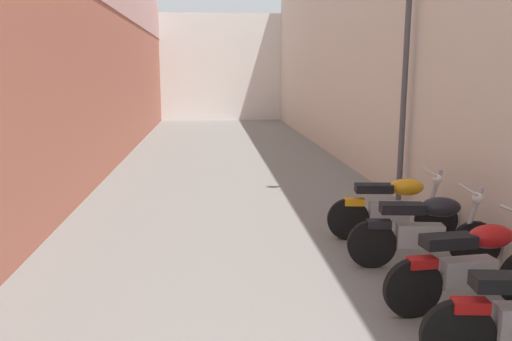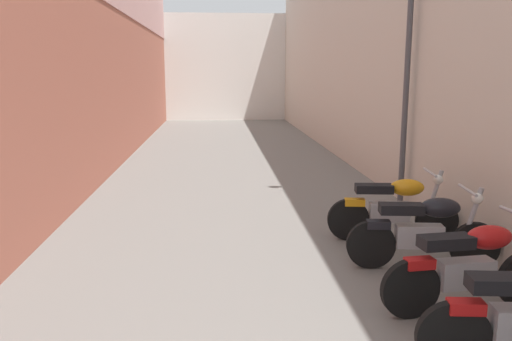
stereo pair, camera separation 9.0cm
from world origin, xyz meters
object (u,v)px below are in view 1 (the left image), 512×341
Objects in this scene: motorcycle_fourth at (473,264)px; motorcycle_sixth at (393,206)px; street_lamp at (402,39)px; motorcycle_fifth at (425,229)px.

motorcycle_fourth and motorcycle_sixth have the same top height.
motorcycle_sixth is 0.36× the size of street_lamp.
street_lamp is (0.71, 4.13, 2.44)m from motorcycle_fourth.
motorcycle_fourth is 1.00× the size of motorcycle_sixth.
motorcycle_fourth is 0.36× the size of street_lamp.
street_lamp is at bearing 76.63° from motorcycle_fifth.
motorcycle_fourth is 1.00× the size of motorcycle_fifth.
motorcycle_fourth is at bearing -90.00° from motorcycle_fifth.
motorcycle_fifth is 1.09m from motorcycle_sixth.
motorcycle_fifth is 1.00× the size of motorcycle_sixth.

